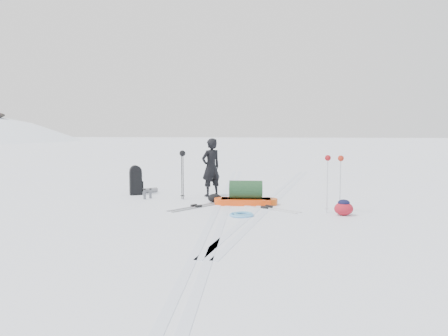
# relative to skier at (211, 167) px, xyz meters

# --- Properties ---
(ground) EXTENTS (200.00, 200.00, 0.00)m
(ground) POSITION_rel_skier_xyz_m (0.56, -1.33, -0.84)
(ground) COLOR white
(ground) RESTS_ON ground
(ski_tracks) EXTENTS (3.38, 17.97, 0.01)m
(ski_tracks) POSITION_rel_skier_xyz_m (1.17, -0.45, -0.84)
(ski_tracks) COLOR silver
(ski_tracks) RESTS_ON ground
(skier) EXTENTS (0.72, 0.72, 1.69)m
(skier) POSITION_rel_skier_xyz_m (0.00, 0.00, 0.00)
(skier) COLOR black
(skier) RESTS_ON ground
(pulk_sled) EXTENTS (1.67, 0.62, 0.63)m
(pulk_sled) POSITION_rel_skier_xyz_m (1.14, -1.30, -0.60)
(pulk_sled) COLOR #EC430D
(pulk_sled) RESTS_ON ground
(expedition_rucksack) EXTENTS (0.71, 0.91, 0.88)m
(expedition_rucksack) POSITION_rel_skier_xyz_m (-2.23, 0.00, -0.44)
(expedition_rucksack) COLOR black
(expedition_rucksack) RESTS_ON ground
(ski_poles_black) EXTENTS (0.17, 0.17, 1.37)m
(ski_poles_black) POSITION_rel_skier_xyz_m (-0.69, -0.67, 0.27)
(ski_poles_black) COLOR black
(ski_poles_black) RESTS_ON ground
(ski_poles_silver) EXTENTS (0.42, 0.23, 1.35)m
(ski_poles_silver) POSITION_rel_skier_xyz_m (3.25, -2.23, 0.29)
(ski_poles_silver) COLOR silver
(ski_poles_silver) RESTS_ON ground
(touring_skis_grey) EXTENTS (1.19, 1.57, 0.06)m
(touring_skis_grey) POSITION_rel_skier_xyz_m (-0.06, -1.86, -0.83)
(touring_skis_grey) COLOR gray
(touring_skis_grey) RESTS_ON ground
(touring_skis_white) EXTENTS (1.69, 1.28, 0.07)m
(touring_skis_white) POSITION_rel_skier_xyz_m (1.70, -1.80, -0.83)
(touring_skis_white) COLOR silver
(touring_skis_white) RESTS_ON ground
(rope_coil) EXTENTS (0.63, 0.63, 0.07)m
(rope_coil) POSITION_rel_skier_xyz_m (1.19, -2.80, -0.81)
(rope_coil) COLOR #5DA9E2
(rope_coil) RESTS_ON ground
(small_daypack) EXTENTS (0.45, 0.36, 0.36)m
(small_daypack) POSITION_rel_skier_xyz_m (3.46, -2.43, -0.67)
(small_daypack) COLOR maroon
(small_daypack) RESTS_ON ground
(thermos_pair) EXTENTS (0.20, 0.30, 0.30)m
(thermos_pair) POSITION_rel_skier_xyz_m (-1.69, -0.73, -0.70)
(thermos_pair) COLOR #55575C
(thermos_pair) RESTS_ON ground
(stuff_sack) EXTENTS (0.40, 0.32, 0.23)m
(stuff_sack) POSITION_rel_skier_xyz_m (0.28, -1.07, -0.73)
(stuff_sack) COLOR black
(stuff_sack) RESTS_ON ground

